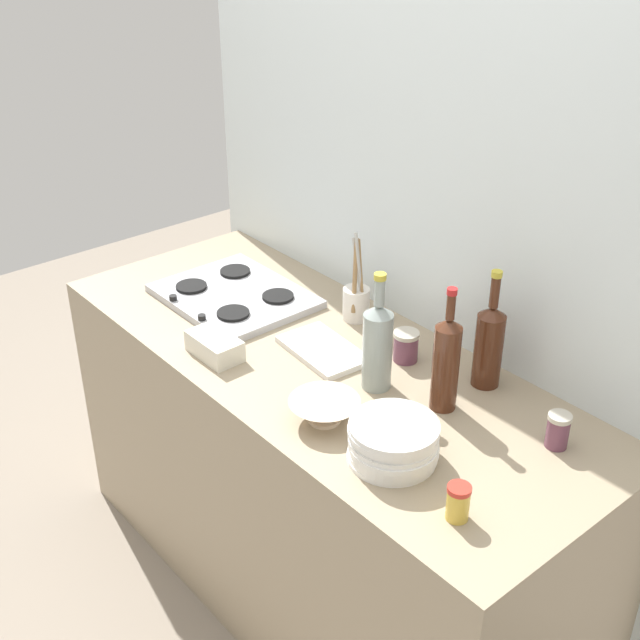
{
  "coord_description": "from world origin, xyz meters",
  "views": [
    {
      "loc": [
        1.55,
        -1.3,
        2.16
      ],
      "look_at": [
        0.0,
        0.0,
        1.02
      ],
      "focal_mm": 46.98,
      "sensor_mm": 36.0,
      "label": 1
    }
  ],
  "objects_px": {
    "wine_bottle_mid_right": "(377,344)",
    "condiment_jar_front": "(458,502)",
    "cutting_board": "(323,350)",
    "stovetop_hob": "(234,296)",
    "wine_bottle_mid_left": "(446,362)",
    "plate_stack": "(393,442)",
    "butter_dish": "(215,346)",
    "utensil_crock": "(356,300)",
    "condiment_jar_rear": "(406,346)",
    "wine_bottle_leftmost": "(489,344)",
    "mixing_bowl": "(324,409)",
    "condiment_jar_spare": "(558,430)"
  },
  "relations": [
    {
      "from": "butter_dish",
      "to": "condiment_jar_front",
      "type": "bearing_deg",
      "value": 1.65
    },
    {
      "from": "wine_bottle_mid_right",
      "to": "mixing_bowl",
      "type": "bearing_deg",
      "value": -81.68
    },
    {
      "from": "plate_stack",
      "to": "condiment_jar_rear",
      "type": "height_order",
      "value": "plate_stack"
    },
    {
      "from": "wine_bottle_mid_right",
      "to": "condiment_jar_spare",
      "type": "xyz_separation_m",
      "value": [
        0.47,
        0.15,
        -0.09
      ]
    },
    {
      "from": "stovetop_hob",
      "to": "utensil_crock",
      "type": "height_order",
      "value": "utensil_crock"
    },
    {
      "from": "mixing_bowl",
      "to": "condiment_jar_front",
      "type": "xyz_separation_m",
      "value": [
        0.45,
        -0.01,
        0.01
      ]
    },
    {
      "from": "condiment_jar_front",
      "to": "condiment_jar_spare",
      "type": "height_order",
      "value": "condiment_jar_spare"
    },
    {
      "from": "mixing_bowl",
      "to": "stovetop_hob",
      "type": "bearing_deg",
      "value": 163.54
    },
    {
      "from": "wine_bottle_mid_left",
      "to": "mixing_bowl",
      "type": "distance_m",
      "value": 0.33
    },
    {
      "from": "stovetop_hob",
      "to": "wine_bottle_mid_left",
      "type": "distance_m",
      "value": 0.85
    },
    {
      "from": "utensil_crock",
      "to": "wine_bottle_mid_right",
      "type": "bearing_deg",
      "value": -33.91
    },
    {
      "from": "wine_bottle_leftmost",
      "to": "condiment_jar_front",
      "type": "relative_size",
      "value": 3.92
    },
    {
      "from": "mixing_bowl",
      "to": "condiment_jar_rear",
      "type": "height_order",
      "value": "condiment_jar_rear"
    },
    {
      "from": "condiment_jar_front",
      "to": "condiment_jar_rear",
      "type": "height_order",
      "value": "condiment_jar_rear"
    },
    {
      "from": "wine_bottle_leftmost",
      "to": "wine_bottle_mid_left",
      "type": "height_order",
      "value": "wine_bottle_mid_left"
    },
    {
      "from": "stovetop_hob",
      "to": "condiment_jar_spare",
      "type": "relative_size",
      "value": 5.19
    },
    {
      "from": "condiment_jar_front",
      "to": "butter_dish",
      "type": "bearing_deg",
      "value": -178.35
    },
    {
      "from": "stovetop_hob",
      "to": "wine_bottle_mid_right",
      "type": "distance_m",
      "value": 0.67
    },
    {
      "from": "wine_bottle_mid_left",
      "to": "mixing_bowl",
      "type": "xyz_separation_m",
      "value": [
        -0.15,
        -0.27,
        -0.1
      ]
    },
    {
      "from": "mixing_bowl",
      "to": "wine_bottle_leftmost",
      "type": "bearing_deg",
      "value": 71.22
    },
    {
      "from": "plate_stack",
      "to": "butter_dish",
      "type": "xyz_separation_m",
      "value": [
        -0.66,
        -0.06,
        -0.02
      ]
    },
    {
      "from": "butter_dish",
      "to": "cutting_board",
      "type": "height_order",
      "value": "butter_dish"
    },
    {
      "from": "wine_bottle_mid_right",
      "to": "stovetop_hob",
      "type": "bearing_deg",
      "value": -179.54
    },
    {
      "from": "wine_bottle_mid_left",
      "to": "butter_dish",
      "type": "xyz_separation_m",
      "value": [
        -0.59,
        -0.31,
        -0.1
      ]
    },
    {
      "from": "wine_bottle_leftmost",
      "to": "mixing_bowl",
      "type": "height_order",
      "value": "wine_bottle_leftmost"
    },
    {
      "from": "condiment_jar_spare",
      "to": "utensil_crock",
      "type": "bearing_deg",
      "value": 175.97
    },
    {
      "from": "stovetop_hob",
      "to": "mixing_bowl",
      "type": "xyz_separation_m",
      "value": [
        0.69,
        -0.2,
        0.02
      ]
    },
    {
      "from": "utensil_crock",
      "to": "condiment_jar_spare",
      "type": "distance_m",
      "value": 0.78
    },
    {
      "from": "butter_dish",
      "to": "cutting_board",
      "type": "xyz_separation_m",
      "value": [
        0.19,
        0.25,
        -0.02
      ]
    },
    {
      "from": "cutting_board",
      "to": "wine_bottle_mid_right",
      "type": "bearing_deg",
      "value": -0.19
    },
    {
      "from": "utensil_crock",
      "to": "condiment_jar_spare",
      "type": "bearing_deg",
      "value": -4.03
    },
    {
      "from": "stovetop_hob",
      "to": "condiment_jar_rear",
      "type": "bearing_deg",
      "value": 14.61
    },
    {
      "from": "wine_bottle_leftmost",
      "to": "condiment_jar_spare",
      "type": "xyz_separation_m",
      "value": [
        0.29,
        -0.08,
        -0.08
      ]
    },
    {
      "from": "stovetop_hob",
      "to": "cutting_board",
      "type": "relative_size",
      "value": 1.77
    },
    {
      "from": "condiment_jar_front",
      "to": "cutting_board",
      "type": "bearing_deg",
      "value": 162.71
    },
    {
      "from": "wine_bottle_leftmost",
      "to": "utensil_crock",
      "type": "xyz_separation_m",
      "value": [
        -0.49,
        -0.02,
        -0.06
      ]
    },
    {
      "from": "butter_dish",
      "to": "condiment_jar_spare",
      "type": "distance_m",
      "value": 0.96
    },
    {
      "from": "condiment_jar_front",
      "to": "condiment_jar_spare",
      "type": "distance_m",
      "value": 0.37
    },
    {
      "from": "condiment_jar_rear",
      "to": "wine_bottle_leftmost",
      "type": "bearing_deg",
      "value": 19.46
    },
    {
      "from": "mixing_bowl",
      "to": "cutting_board",
      "type": "bearing_deg",
      "value": 140.28
    },
    {
      "from": "wine_bottle_mid_left",
      "to": "condiment_jar_front",
      "type": "relative_size",
      "value": 4.0
    },
    {
      "from": "wine_bottle_leftmost",
      "to": "cutting_board",
      "type": "xyz_separation_m",
      "value": [
        -0.4,
        -0.23,
        -0.12
      ]
    },
    {
      "from": "stovetop_hob",
      "to": "plate_stack",
      "type": "distance_m",
      "value": 0.93
    },
    {
      "from": "wine_bottle_leftmost",
      "to": "butter_dish",
      "type": "distance_m",
      "value": 0.76
    },
    {
      "from": "plate_stack",
      "to": "utensil_crock",
      "type": "xyz_separation_m",
      "value": [
        -0.56,
        0.39,
        0.01
      ]
    },
    {
      "from": "stovetop_hob",
      "to": "plate_stack",
      "type": "xyz_separation_m",
      "value": [
        0.91,
        -0.18,
        0.04
      ]
    },
    {
      "from": "utensil_crock",
      "to": "condiment_jar_front",
      "type": "xyz_separation_m",
      "value": [
        0.79,
        -0.43,
        -0.02
      ]
    },
    {
      "from": "wine_bottle_mid_right",
      "to": "condiment_jar_front",
      "type": "xyz_separation_m",
      "value": [
        0.48,
        -0.22,
        -0.09
      ]
    },
    {
      "from": "wine_bottle_mid_left",
      "to": "utensil_crock",
      "type": "relative_size",
      "value": 1.17
    },
    {
      "from": "stovetop_hob",
      "to": "cutting_board",
      "type": "bearing_deg",
      "value": 0.8
    }
  ]
}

